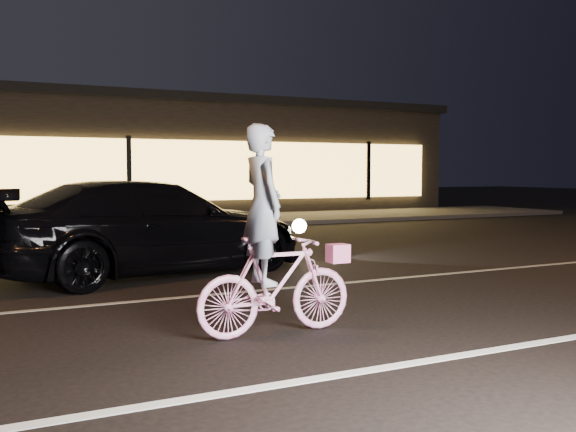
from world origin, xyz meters
TOP-DOWN VIEW (x-y plane):
  - ground at (0.00, 0.00)m, footprint 90.00×90.00m
  - lane_stripe_near at (0.00, -1.50)m, footprint 60.00×0.12m
  - lane_stripe_far at (0.00, 2.00)m, footprint 60.00×0.10m
  - sidewalk at (0.00, 13.00)m, footprint 30.00×4.00m
  - storefront at (0.00, 18.97)m, footprint 25.40×8.42m
  - cyclist at (-1.88, -0.16)m, footprint 1.60×0.55m
  - sedan at (-2.01, 3.95)m, footprint 5.26×3.03m

SIDE VIEW (x-z plane):
  - ground at x=0.00m, z-range 0.00..0.00m
  - lane_stripe_near at x=0.00m, z-range 0.00..0.01m
  - lane_stripe_far at x=0.00m, z-range 0.00..0.01m
  - sidewalk at x=0.00m, z-range 0.00..0.12m
  - cyclist at x=-1.88m, z-range -0.29..1.72m
  - sedan at x=-2.01m, z-range 0.00..1.43m
  - storefront at x=0.00m, z-range 0.05..4.25m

